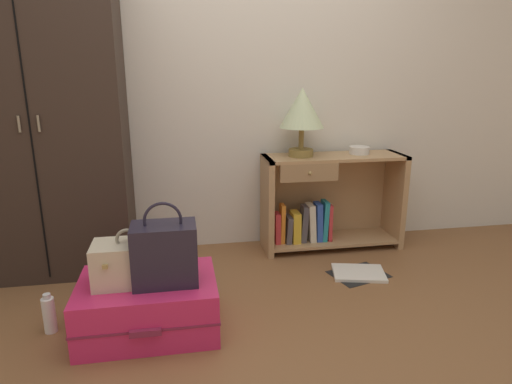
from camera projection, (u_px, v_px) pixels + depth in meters
ground_plane at (273, 364)px, 1.95m from camera, size 9.00×9.00×0.00m
back_wall at (229, 63)px, 3.03m from camera, size 6.40×0.10×2.60m
wardrobe at (41, 119)px, 2.64m from camera, size 0.96×0.47×1.94m
bookshelf at (325, 203)px, 3.19m from camera, size 1.00×0.33×0.68m
table_lamp at (302, 111)px, 2.97m from camera, size 0.30×0.30×0.46m
bowl at (359, 150)px, 3.14m from camera, size 0.14×0.14×0.05m
suitcase_large at (149, 305)px, 2.19m from camera, size 0.67×0.49×0.27m
train_case at (129, 263)px, 2.10m from camera, size 0.33×0.21×0.28m
handbag at (165, 253)px, 2.09m from camera, size 0.30×0.19×0.40m
bottle at (49, 314)px, 2.17m from camera, size 0.06×0.06×0.21m
open_book_on_floor at (359, 273)px, 2.81m from camera, size 0.40×0.34×0.02m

